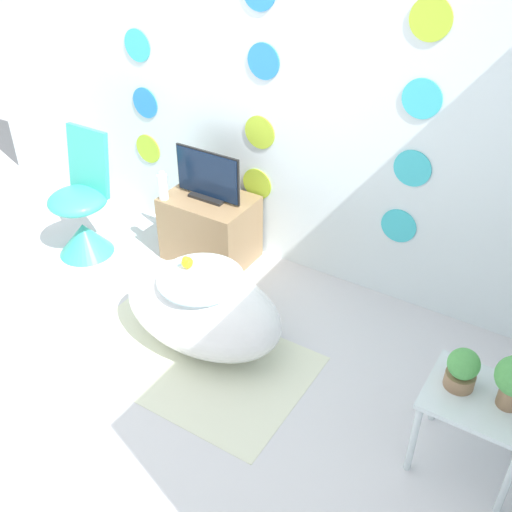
# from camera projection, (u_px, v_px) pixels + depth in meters

# --- Properties ---
(ground_plane) EXTENTS (12.00, 12.00, 0.00)m
(ground_plane) POSITION_uv_depth(u_px,v_px,m) (67.00, 426.00, 2.99)
(ground_plane) COLOR silver
(wall_back_dotted) EXTENTS (5.13, 0.05, 2.60)m
(wall_back_dotted) POSITION_uv_depth(u_px,v_px,m) (263.00, 68.00, 3.55)
(wall_back_dotted) COLOR white
(wall_back_dotted) RESTS_ON ground_plane
(rug) EXTENTS (1.34, 0.83, 0.01)m
(rug) POSITION_uv_depth(u_px,v_px,m) (191.00, 358.00, 3.38)
(rug) COLOR silver
(rug) RESTS_ON ground_plane
(bathtub) EXTENTS (0.98, 0.58, 0.47)m
(bathtub) POSITION_uv_depth(u_px,v_px,m) (203.00, 309.00, 3.37)
(bathtub) COLOR white
(bathtub) RESTS_ON ground_plane
(rubber_duck) EXTENTS (0.07, 0.07, 0.08)m
(rubber_duck) POSITION_uv_depth(u_px,v_px,m) (187.00, 262.00, 3.28)
(rubber_duck) COLOR yellow
(rubber_duck) RESTS_ON bathtub
(chair) EXTENTS (0.40, 0.40, 0.88)m
(chair) POSITION_uv_depth(u_px,v_px,m) (83.00, 218.00, 4.12)
(chair) COLOR #38B2A3
(chair) RESTS_ON ground_plane
(tv_cabinet) EXTENTS (0.59, 0.42, 0.47)m
(tv_cabinet) POSITION_uv_depth(u_px,v_px,m) (210.00, 228.00, 4.09)
(tv_cabinet) COLOR #8E704C
(tv_cabinet) RESTS_ON ground_plane
(tv) EXTENTS (0.48, 0.12, 0.33)m
(tv) POSITION_uv_depth(u_px,v_px,m) (208.00, 178.00, 3.87)
(tv) COLOR black
(tv) RESTS_ON tv_cabinet
(vase) EXTENTS (0.06, 0.06, 0.20)m
(vase) POSITION_uv_depth(u_px,v_px,m) (163.00, 186.00, 3.90)
(vase) COLOR white
(vase) RESTS_ON tv_cabinet
(side_table) EXTENTS (0.46, 0.40, 0.44)m
(side_table) POSITION_uv_depth(u_px,v_px,m) (477.00, 408.00, 2.61)
(side_table) COLOR silver
(side_table) RESTS_ON ground_plane
(potted_plant_left) EXTENTS (0.14, 0.14, 0.20)m
(potted_plant_left) POSITION_uv_depth(u_px,v_px,m) (462.00, 369.00, 2.57)
(potted_plant_left) COLOR #8C6B4C
(potted_plant_left) RESTS_ON side_table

